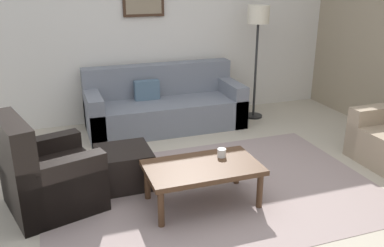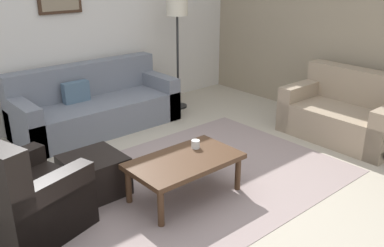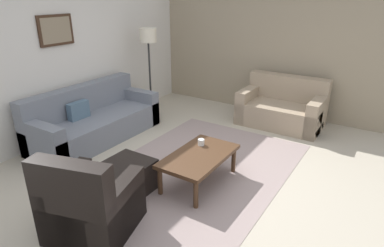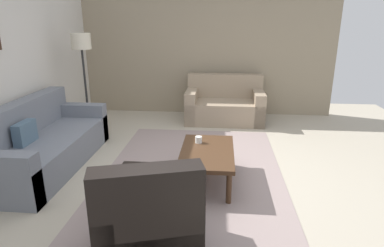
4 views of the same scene
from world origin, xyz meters
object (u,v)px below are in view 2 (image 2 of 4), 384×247
(couch_loveseat, at_px, (347,115))
(lamp_standing, at_px, (177,18))
(armchair_leather, at_px, (21,203))
(cup, at_px, (196,144))
(couch_main, at_px, (94,107))
(coffee_table, at_px, (185,164))
(ottoman, at_px, (94,175))

(couch_loveseat, distance_m, lamp_standing, 2.81)
(armchair_leather, xyz_separation_m, cup, (1.69, -0.29, 0.15))
(armchair_leather, relative_size, lamp_standing, 0.58)
(couch_main, relative_size, coffee_table, 2.03)
(couch_loveseat, distance_m, armchair_leather, 4.13)
(armchair_leather, xyz_separation_m, lamp_standing, (3.13, 1.77, 1.10))
(armchair_leather, relative_size, coffee_table, 0.90)
(ottoman, distance_m, lamp_standing, 3.04)
(cup, distance_m, lamp_standing, 2.68)
(coffee_table, relative_size, lamp_standing, 0.64)
(cup, bearing_deg, coffee_table, -154.00)
(armchair_leather, bearing_deg, couch_main, 47.99)
(couch_main, xyz_separation_m, lamp_standing, (1.44, -0.10, 1.11))
(couch_main, distance_m, armchair_leather, 2.52)
(cup, bearing_deg, ottoman, 149.95)
(lamp_standing, bearing_deg, ottoman, -146.61)
(couch_main, height_order, ottoman, couch_main)
(couch_loveseat, distance_m, ottoman, 3.40)
(couch_main, xyz_separation_m, cup, (0.01, -2.16, 0.16))
(couch_loveseat, xyz_separation_m, coffee_table, (-2.63, 0.22, 0.06))
(couch_main, bearing_deg, ottoman, -118.48)
(ottoman, relative_size, lamp_standing, 0.33)
(lamp_standing, bearing_deg, couch_main, 175.99)
(coffee_table, bearing_deg, couch_loveseat, -4.85)
(couch_main, bearing_deg, lamp_standing, -4.01)
(couch_main, height_order, cup, couch_main)
(couch_loveseat, bearing_deg, ottoman, 165.23)
(couch_main, bearing_deg, armchair_leather, -132.01)
(coffee_table, height_order, cup, cup)
(ottoman, xyz_separation_m, cup, (0.90, -0.52, 0.25))
(armchair_leather, bearing_deg, lamp_standing, 29.48)
(lamp_standing, bearing_deg, couch_loveseat, -68.46)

